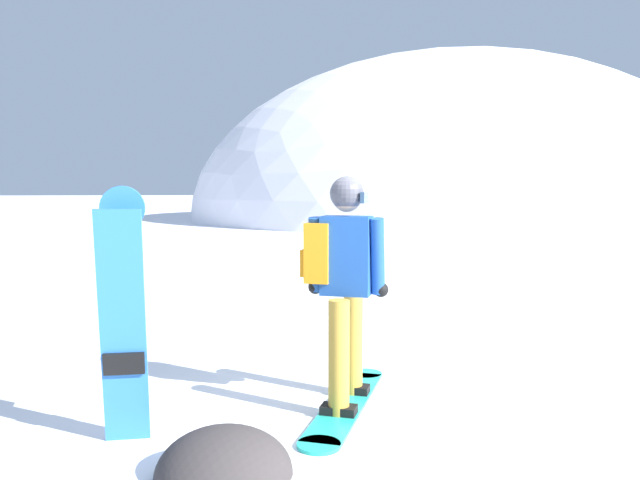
# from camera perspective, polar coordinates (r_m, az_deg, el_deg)

# --- Properties ---
(ground_plane) EXTENTS (300.00, 300.00, 0.00)m
(ground_plane) POSITION_cam_1_polar(r_m,az_deg,el_deg) (4.83, 8.62, -15.02)
(ground_plane) COLOR white
(ridge_peak_main) EXTENTS (28.39, 25.55, 17.48)m
(ridge_peak_main) POSITION_cam_1_polar(r_m,az_deg,el_deg) (34.81, 12.31, 1.93)
(ridge_peak_main) COLOR white
(ridge_peak_main) RESTS_ON ground
(ridge_peak_far) EXTENTS (27.92, 25.13, 8.62)m
(ridge_peak_far) POSITION_cam_1_polar(r_m,az_deg,el_deg) (57.37, 24.35, 2.67)
(ridge_peak_far) COLOR white
(ridge_peak_far) RESTS_ON ground
(snowboarder_main) EXTENTS (0.92, 1.70, 1.71)m
(snowboarder_main) POSITION_cam_1_polar(r_m,az_deg,el_deg) (4.64, 2.06, -4.05)
(snowboarder_main) COLOR #23B7A3
(snowboarder_main) RESTS_ON ground
(spare_snowboard) EXTENTS (0.28, 0.27, 1.65)m
(spare_snowboard) POSITION_cam_1_polar(r_m,az_deg,el_deg) (4.13, -17.51, -6.55)
(spare_snowboard) COLOR blue
(spare_snowboard) RESTS_ON ground
(rock_dark) EXTENTS (0.79, 0.67, 0.55)m
(rock_dark) POSITION_cam_1_polar(r_m,az_deg,el_deg) (3.83, -8.73, -20.42)
(rock_dark) COLOR #383333
(rock_dark) RESTS_ON ground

